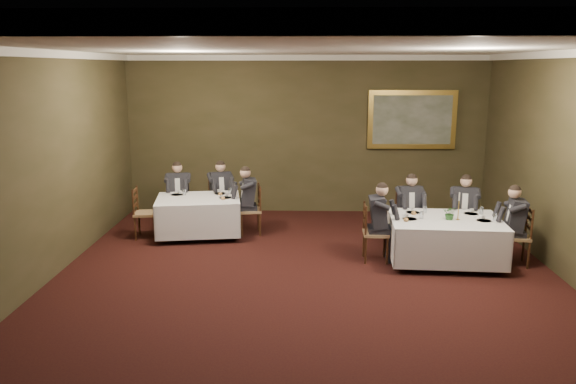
{
  "coord_description": "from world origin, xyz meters",
  "views": [
    {
      "loc": [
        -0.08,
        -7.53,
        3.25
      ],
      "look_at": [
        -0.33,
        1.84,
        1.15
      ],
      "focal_mm": 35.0,
      "sensor_mm": 36.0,
      "label": 1
    }
  ],
  "objects_px": {
    "chair_main_backright": "(462,231)",
    "chair_sec_endleft": "(146,223)",
    "chair_main_endleft": "(375,244)",
    "diner_main_endright": "(516,235)",
    "chair_sec_backright": "(221,211)",
    "diner_sec_backleft": "(179,201)",
    "painting": "(412,120)",
    "table_main": "(445,237)",
    "diner_main_backleft": "(409,218)",
    "chair_main_backleft": "(408,230)",
    "chair_main_endright": "(515,248)",
    "diner_main_backright": "(463,219)",
    "candlestick": "(458,209)",
    "table_second": "(199,214)",
    "diner_sec_endright": "(250,209)",
    "diner_sec_backright": "(220,200)",
    "chair_sec_endright": "(251,220)",
    "chair_sec_backleft": "(179,212)",
    "diner_main_endleft": "(376,232)",
    "centerpiece": "(450,212)"
  },
  "relations": [
    {
      "from": "diner_sec_backleft",
      "to": "diner_sec_endright",
      "type": "relative_size",
      "value": 1.0
    },
    {
      "from": "table_second",
      "to": "diner_sec_endright",
      "type": "height_order",
      "value": "diner_sec_endright"
    },
    {
      "from": "diner_sec_backleft",
      "to": "diner_main_backleft",
      "type": "bearing_deg",
      "value": 157.88
    },
    {
      "from": "table_second",
      "to": "chair_main_backleft",
      "type": "bearing_deg",
      "value": -6.32
    },
    {
      "from": "chair_main_backright",
      "to": "chair_main_endleft",
      "type": "relative_size",
      "value": 1.0
    },
    {
      "from": "chair_sec_endright",
      "to": "diner_sec_endright",
      "type": "bearing_deg",
      "value": 90.0
    },
    {
      "from": "table_second",
      "to": "chair_main_endright",
      "type": "distance_m",
      "value": 5.79
    },
    {
      "from": "chair_sec_endright",
      "to": "chair_sec_endleft",
      "type": "xyz_separation_m",
      "value": [
        -2.01,
        -0.3,
        0.0
      ]
    },
    {
      "from": "chair_main_backleft",
      "to": "diner_sec_backleft",
      "type": "bearing_deg",
      "value": -21.39
    },
    {
      "from": "diner_sec_backleft",
      "to": "centerpiece",
      "type": "bearing_deg",
      "value": 148.91
    },
    {
      "from": "chair_main_endright",
      "to": "candlestick",
      "type": "bearing_deg",
      "value": 97.33
    },
    {
      "from": "chair_main_backright",
      "to": "candlestick",
      "type": "xyz_separation_m",
      "value": [
        -0.37,
        -0.96,
        0.66
      ]
    },
    {
      "from": "diner_sec_backright",
      "to": "centerpiece",
      "type": "bearing_deg",
      "value": 129.32
    },
    {
      "from": "chair_main_backright",
      "to": "chair_sec_endleft",
      "type": "distance_m",
      "value": 6.0
    },
    {
      "from": "candlestick",
      "to": "diner_main_backright",
      "type": "bearing_deg",
      "value": 68.73
    },
    {
      "from": "chair_main_backleft",
      "to": "diner_sec_backleft",
      "type": "height_order",
      "value": "diner_sec_backleft"
    },
    {
      "from": "table_main",
      "to": "chair_sec_endleft",
      "type": "height_order",
      "value": "chair_sec_endleft"
    },
    {
      "from": "table_main",
      "to": "diner_main_endright",
      "type": "xyz_separation_m",
      "value": [
        1.15,
        -0.07,
        0.06
      ]
    },
    {
      "from": "table_main",
      "to": "chair_sec_backleft",
      "type": "bearing_deg",
      "value": 156.45
    },
    {
      "from": "chair_main_endleft",
      "to": "chair_sec_endleft",
      "type": "distance_m",
      "value": 4.43
    },
    {
      "from": "diner_sec_backleft",
      "to": "painting",
      "type": "relative_size",
      "value": 0.69
    },
    {
      "from": "chair_sec_backleft",
      "to": "table_main",
      "type": "bearing_deg",
      "value": 149.05
    },
    {
      "from": "table_second",
      "to": "candlestick",
      "type": "relative_size",
      "value": 3.7
    },
    {
      "from": "diner_main_backleft",
      "to": "diner_sec_backright",
      "type": "xyz_separation_m",
      "value": [
        -3.69,
        1.32,
        0.0
      ]
    },
    {
      "from": "diner_main_backright",
      "to": "candlestick",
      "type": "height_order",
      "value": "diner_main_backright"
    },
    {
      "from": "diner_main_endright",
      "to": "centerpiece",
      "type": "distance_m",
      "value": 1.17
    },
    {
      "from": "chair_main_backleft",
      "to": "chair_sec_endleft",
      "type": "relative_size",
      "value": 1.0
    },
    {
      "from": "diner_main_backleft",
      "to": "diner_sec_backright",
      "type": "height_order",
      "value": "same"
    },
    {
      "from": "diner_main_endright",
      "to": "painting",
      "type": "relative_size",
      "value": 0.69
    },
    {
      "from": "diner_main_endright",
      "to": "chair_sec_backright",
      "type": "height_order",
      "value": "diner_main_endright"
    },
    {
      "from": "diner_main_backleft",
      "to": "candlestick",
      "type": "bearing_deg",
      "value": 114.53
    },
    {
      "from": "chair_main_endleft",
      "to": "diner_main_endright",
      "type": "distance_m",
      "value": 2.33
    },
    {
      "from": "table_second",
      "to": "chair_sec_backleft",
      "type": "height_order",
      "value": "chair_sec_backleft"
    },
    {
      "from": "diner_main_endright",
      "to": "chair_sec_endright",
      "type": "xyz_separation_m",
      "value": [
        -4.58,
        1.64,
        -0.23
      ]
    },
    {
      "from": "diner_main_backright",
      "to": "chair_main_endright",
      "type": "relative_size",
      "value": 1.35
    },
    {
      "from": "chair_sec_backright",
      "to": "diner_sec_backright",
      "type": "xyz_separation_m",
      "value": [
        0.0,
        -0.01,
        0.23
      ]
    },
    {
      "from": "chair_sec_endright",
      "to": "table_main",
      "type": "bearing_deg",
      "value": -123.94
    },
    {
      "from": "diner_sec_backright",
      "to": "chair_sec_endleft",
      "type": "bearing_deg",
      "value": 16.38
    },
    {
      "from": "diner_main_backleft",
      "to": "diner_main_endleft",
      "type": "height_order",
      "value": "same"
    },
    {
      "from": "diner_main_endright",
      "to": "diner_sec_endright",
      "type": "relative_size",
      "value": 1.0
    },
    {
      "from": "table_main",
      "to": "chair_main_endleft",
      "type": "xyz_separation_m",
      "value": [
        -1.17,
        0.07,
        -0.17
      ]
    },
    {
      "from": "chair_main_backright",
      "to": "diner_sec_backleft",
      "type": "height_order",
      "value": "diner_sec_backleft"
    },
    {
      "from": "diner_main_backright",
      "to": "painting",
      "type": "xyz_separation_m",
      "value": [
        -0.55,
        2.45,
        1.59
      ]
    },
    {
      "from": "chair_sec_backleft",
      "to": "diner_main_backright",
      "type": "bearing_deg",
      "value": 159.71
    },
    {
      "from": "chair_main_endleft",
      "to": "candlestick",
      "type": "bearing_deg",
      "value": 86.09
    },
    {
      "from": "chair_sec_endleft",
      "to": "chair_main_backleft",
      "type": "bearing_deg",
      "value": 81.59
    },
    {
      "from": "chair_sec_endleft",
      "to": "chair_sec_backright",
      "type": "bearing_deg",
      "value": 123.19
    },
    {
      "from": "diner_main_backleft",
      "to": "diner_main_backright",
      "type": "distance_m",
      "value": 0.99
    },
    {
      "from": "chair_main_backleft",
      "to": "chair_main_endright",
      "type": "relative_size",
      "value": 1.0
    },
    {
      "from": "table_main",
      "to": "table_second",
      "type": "distance_m",
      "value": 4.65
    }
  ]
}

